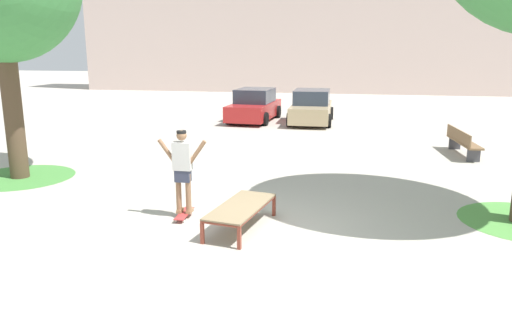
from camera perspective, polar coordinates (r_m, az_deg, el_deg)
The scene contains 9 objects.
ground_plane at distance 9.14m, azimuth 0.08°, elevation -8.51°, with size 120.00×120.00×0.00m, color #B2AA9E.
building_facade at distance 39.63m, azimuth 5.41°, elevation 17.74°, with size 34.76×4.00×13.38m, color beige.
skate_box at distance 9.20m, azimuth -1.79°, elevation -5.62°, with size 1.07×2.00×0.46m.
skateboard at distance 10.00m, azimuth -8.41°, elevation -6.25°, with size 0.23×0.81×0.09m.
skater at distance 9.72m, azimuth -8.60°, elevation -0.70°, with size 1.00×0.29×1.69m.
grass_patch_near_left at distance 14.38m, azimuth -25.91°, elevation -1.80°, with size 2.77×2.77×0.01m, color #47893D.
car_red at distance 23.04m, azimuth -0.18°, elevation 6.34°, with size 2.14×4.31×1.50m.
car_tan at distance 22.57m, azimuth 6.52°, elevation 6.12°, with size 1.95×4.21×1.50m.
park_bench at distance 16.86m, azimuth 23.05°, elevation 2.02°, with size 0.65×2.43×0.83m.
Camera 1 is at (1.61, -8.35, 3.34)m, focal length 34.11 mm.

